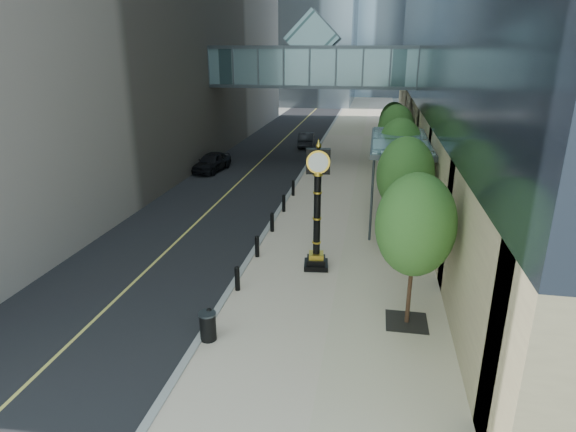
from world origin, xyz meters
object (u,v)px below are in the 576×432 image
object	(u,v)px
street_clock	(317,216)
trash_bin	(208,327)
pedestrian	(418,222)
car_near	(212,162)
car_far	(306,139)

from	to	relation	value
street_clock	trash_bin	distance (m)	6.79
pedestrian	car_near	bearing A→B (deg)	-47.45
pedestrian	trash_bin	bearing A→B (deg)	45.84
pedestrian	car_far	size ratio (longest dim) A/B	0.39
street_clock	car_near	distance (m)	18.60
pedestrian	car_far	xyz separation A→B (m)	(-8.68, 22.23, -0.17)
street_clock	pedestrian	bearing A→B (deg)	37.50
car_near	pedestrian	bearing A→B (deg)	-30.89
car_near	trash_bin	bearing A→B (deg)	-64.26
trash_bin	pedestrian	xyz separation A→B (m)	(7.18, 10.27, 0.34)
trash_bin	pedestrian	distance (m)	12.54
trash_bin	pedestrian	size ratio (longest dim) A/B	0.57
trash_bin	car_far	bearing A→B (deg)	92.64
pedestrian	street_clock	bearing A→B (deg)	35.08
pedestrian	car_near	size ratio (longest dim) A/B	0.38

